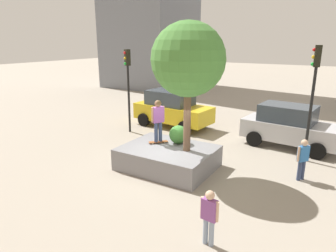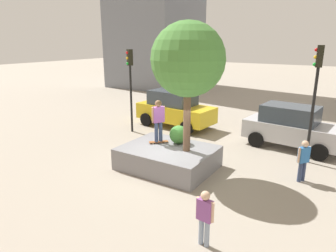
# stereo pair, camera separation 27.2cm
# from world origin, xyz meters

# --- Properties ---
(ground_plane) EXTENTS (120.00, 120.00, 0.00)m
(ground_plane) POSITION_xyz_m (0.00, 0.00, 0.00)
(ground_plane) COLOR #9E9384
(planter_ledge) EXTENTS (3.59, 2.78, 0.87)m
(planter_ledge) POSITION_xyz_m (-0.13, 0.15, 0.43)
(planter_ledge) COLOR gray
(planter_ledge) RESTS_ON ground
(plaza_tree) EXTENTS (2.72, 2.72, 4.85)m
(plaza_tree) POSITION_xyz_m (0.66, 0.26, 4.33)
(plaza_tree) COLOR brown
(plaza_tree) RESTS_ON planter_ledge
(boxwood_shrub) EXTENTS (0.77, 0.77, 0.77)m
(boxwood_shrub) POSITION_xyz_m (-0.03, 0.82, 1.25)
(boxwood_shrub) COLOR #3D7A33
(boxwood_shrub) RESTS_ON planter_ledge
(skateboard) EXTENTS (0.71, 0.72, 0.07)m
(skateboard) POSITION_xyz_m (-0.76, 0.41, 0.92)
(skateboard) COLOR brown
(skateboard) RESTS_ON planter_ledge
(skateboarder) EXTENTS (0.40, 0.53, 1.75)m
(skateboarder) POSITION_xyz_m (-0.76, 0.41, 1.95)
(skateboarder) COLOR navy
(skateboarder) RESTS_ON skateboard
(taxi_cab) EXTENTS (4.81, 2.53, 2.16)m
(taxi_cab) POSITION_xyz_m (-3.11, 5.56, 1.10)
(taxi_cab) COLOR gold
(taxi_cab) RESTS_ON ground
(sedan_parked) EXTENTS (4.58, 2.42, 2.05)m
(sedan_parked) POSITION_xyz_m (3.57, 5.36, 1.04)
(sedan_parked) COLOR #B7B7BC
(sedan_parked) RESTS_ON ground
(traffic_light_corner) EXTENTS (0.36, 0.32, 4.84)m
(traffic_light_corner) POSITION_xyz_m (4.51, 3.85, 3.28)
(traffic_light_corner) COLOR black
(traffic_light_corner) RESTS_ON ground
(traffic_light_median) EXTENTS (0.35, 0.37, 4.56)m
(traffic_light_median) POSITION_xyz_m (-4.60, 3.34, 3.11)
(traffic_light_median) COLOR black
(traffic_light_median) RESTS_ON ground
(bystander_watching) EXTENTS (0.39, 0.45, 1.58)m
(bystander_watching) POSITION_xyz_m (4.67, 1.75, 0.91)
(bystander_watching) COLOR navy
(bystander_watching) RESTS_ON ground
(passerby_with_bag) EXTENTS (0.51, 0.23, 1.51)m
(passerby_with_bag) POSITION_xyz_m (3.24, -3.44, 0.87)
(passerby_with_bag) COLOR #8C9EB7
(passerby_with_bag) RESTS_ON ground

